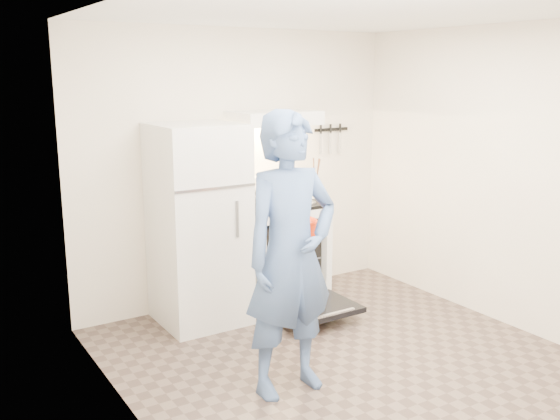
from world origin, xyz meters
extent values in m
plane|color=brown|center=(0.00, 0.00, 0.00)|extent=(3.60, 3.60, 0.00)
cube|color=white|center=(0.00, 1.80, 1.25)|extent=(3.20, 0.02, 2.50)
cube|color=white|center=(-0.58, 1.45, 0.85)|extent=(0.70, 0.70, 1.70)
cube|color=white|center=(0.23, 1.48, 0.46)|extent=(0.76, 0.65, 0.92)
cube|color=black|center=(0.23, 1.48, 0.94)|extent=(0.76, 0.65, 0.03)
cube|color=white|center=(0.23, 1.76, 1.05)|extent=(0.76, 0.07, 0.20)
cube|color=black|center=(0.23, 0.88, 0.12)|extent=(0.70, 0.54, 0.04)
cube|color=slate|center=(0.23, 1.48, 0.44)|extent=(0.60, 0.52, 0.01)
cube|color=white|center=(0.23, 1.55, 1.71)|extent=(0.76, 0.50, 0.12)
cube|color=black|center=(1.05, 1.79, 1.55)|extent=(0.40, 0.02, 0.03)
cylinder|color=#8C714F|center=(0.21, 1.42, 0.45)|extent=(0.32, 0.32, 0.02)
cylinder|color=silver|center=(0.55, 1.33, 1.05)|extent=(0.10, 0.10, 0.13)
imported|color=#395280|center=(-0.58, 0.02, 0.94)|extent=(0.70, 0.47, 1.88)
camera|label=1|loc=(-2.72, -3.24, 2.11)|focal=40.00mm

